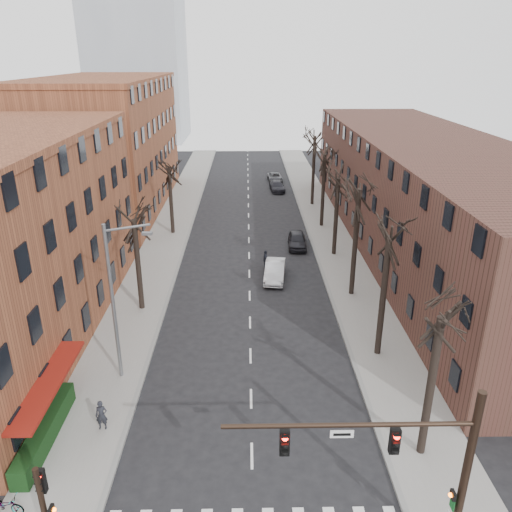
{
  "coord_description": "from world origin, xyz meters",
  "views": [
    {
      "loc": [
        -0.13,
        -13.36,
        16.73
      ],
      "look_at": [
        0.44,
        18.03,
        4.0
      ],
      "focal_mm": 35.0,
      "sensor_mm": 36.0,
      "label": 1
    }
  ],
  "objects_px": {
    "parked_car_mid": "(277,186)",
    "bicycle": "(5,505)",
    "parked_car_near": "(297,240)",
    "silver_sedan": "(275,271)",
    "pedestrian_a": "(102,415)"
  },
  "relations": [
    {
      "from": "parked_car_mid",
      "to": "bicycle",
      "type": "bearing_deg",
      "value": -109.68
    },
    {
      "from": "parked_car_near",
      "to": "parked_car_mid",
      "type": "height_order",
      "value": "parked_car_near"
    },
    {
      "from": "silver_sedan",
      "to": "pedestrian_a",
      "type": "bearing_deg",
      "value": -111.55
    },
    {
      "from": "parked_car_near",
      "to": "pedestrian_a",
      "type": "xyz_separation_m",
      "value": [
        -11.57,
        -24.31,
        0.21
      ]
    },
    {
      "from": "parked_car_near",
      "to": "pedestrian_a",
      "type": "distance_m",
      "value": 26.92
    },
    {
      "from": "silver_sedan",
      "to": "parked_car_near",
      "type": "distance_m",
      "value": 7.51
    },
    {
      "from": "parked_car_near",
      "to": "pedestrian_a",
      "type": "relative_size",
      "value": 2.71
    },
    {
      "from": "parked_car_near",
      "to": "bicycle",
      "type": "relative_size",
      "value": 2.61
    },
    {
      "from": "pedestrian_a",
      "to": "bicycle",
      "type": "bearing_deg",
      "value": -123.39
    },
    {
      "from": "parked_car_mid",
      "to": "pedestrian_a",
      "type": "height_order",
      "value": "pedestrian_a"
    },
    {
      "from": "silver_sedan",
      "to": "bicycle",
      "type": "relative_size",
      "value": 2.77
    },
    {
      "from": "parked_car_mid",
      "to": "bicycle",
      "type": "distance_m",
      "value": 51.36
    },
    {
      "from": "parked_car_mid",
      "to": "pedestrian_a",
      "type": "xyz_separation_m",
      "value": [
        -10.89,
        -44.89,
        0.29
      ]
    },
    {
      "from": "silver_sedan",
      "to": "bicycle",
      "type": "bearing_deg",
      "value": -111.61
    },
    {
      "from": "silver_sedan",
      "to": "parked_car_mid",
      "type": "relative_size",
      "value": 1.03
    }
  ]
}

